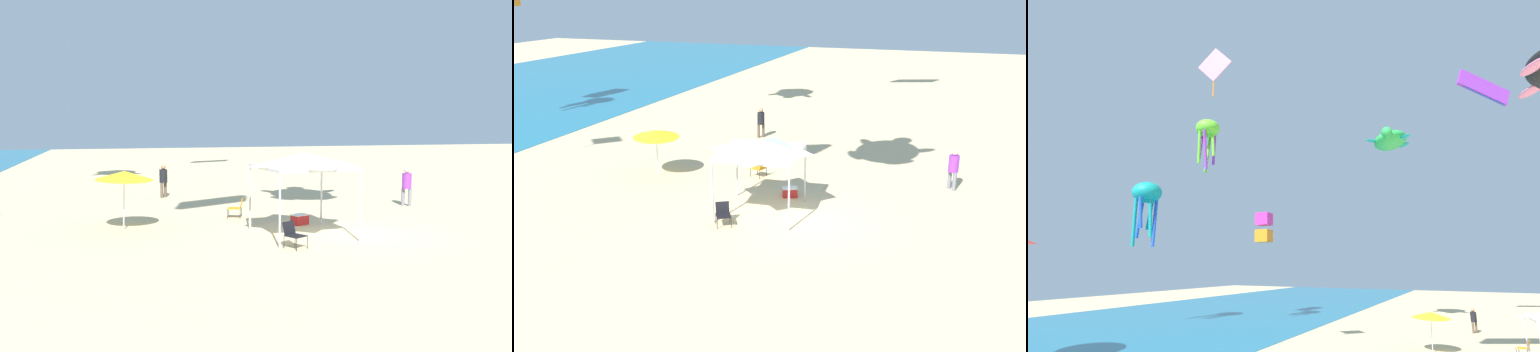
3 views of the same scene
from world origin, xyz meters
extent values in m
cube|color=#D6BC8C|center=(0.00, 0.00, -0.05)|extent=(120.00, 120.00, 0.10)
cylinder|color=#B7B7BC|center=(-1.02, 0.35, 1.17)|extent=(0.07, 0.07, 2.34)
cylinder|color=#B7B7BC|center=(1.90, 0.60, 1.17)|extent=(0.07, 0.07, 2.34)
cylinder|color=#B7B7BC|center=(-1.26, 3.18, 1.17)|extent=(0.07, 0.07, 2.34)
cylinder|color=#B7B7BC|center=(1.66, 3.43, 1.17)|extent=(0.07, 0.07, 2.34)
cube|color=silver|center=(0.32, 1.89, 2.39)|extent=(3.23, 3.15, 0.10)
pyramid|color=silver|center=(0.32, 1.89, 2.64)|extent=(3.17, 3.09, 0.42)
cylinder|color=silver|center=(2.83, 7.83, 1.07)|extent=(0.12, 0.12, 2.14)
cone|color=yellow|center=(2.80, 7.80, 2.00)|extent=(2.07, 2.07, 0.45)
cylinder|color=black|center=(4.57, 3.63, 0.20)|extent=(0.02, 0.02, 0.40)
cylinder|color=black|center=(4.07, 3.79, 0.20)|extent=(0.02, 0.02, 0.40)
cylinder|color=black|center=(4.41, 3.14, 0.20)|extent=(0.02, 0.02, 0.40)
cylinder|color=black|center=(3.91, 3.30, 0.20)|extent=(0.02, 0.02, 0.40)
cube|color=orange|center=(4.24, 3.47, 0.40)|extent=(0.65, 0.65, 0.03)
cube|color=orange|center=(4.15, 3.19, 0.61)|extent=(0.51, 0.28, 0.41)
cylinder|color=black|center=(-1.76, 2.79, 0.20)|extent=(0.02, 0.02, 0.40)
cylinder|color=black|center=(-1.50, 2.34, 0.20)|extent=(0.02, 0.02, 0.40)
cylinder|color=black|center=(-1.32, 3.05, 0.20)|extent=(0.02, 0.02, 0.40)
cylinder|color=black|center=(-1.05, 2.61, 0.20)|extent=(0.02, 0.02, 0.40)
cube|color=black|center=(-1.41, 2.70, 0.40)|extent=(0.71, 0.71, 0.03)
cube|color=black|center=(-1.16, 2.84, 0.61)|extent=(0.36, 0.49, 0.41)
cube|color=red|center=(2.25, 1.33, 0.18)|extent=(0.60, 0.71, 0.36)
cube|color=white|center=(2.25, 1.33, 0.38)|extent=(0.62, 0.73, 0.04)
cylinder|color=brown|center=(10.98, 5.69, 0.39)|extent=(0.15, 0.15, 0.78)
cylinder|color=brown|center=(10.75, 5.89, 0.39)|extent=(0.15, 0.15, 0.78)
cylinder|color=black|center=(10.87, 5.79, 1.11)|extent=(0.40, 0.40, 0.67)
sphere|color=#A87A56|center=(10.87, 5.79, 1.58)|extent=(0.25, 0.25, 0.25)
cylinder|color=slate|center=(5.23, -5.03, 0.41)|extent=(0.16, 0.16, 0.81)
cylinder|color=slate|center=(5.47, -4.82, 0.41)|extent=(0.16, 0.16, 0.81)
cylinder|color=purple|center=(5.35, -4.92, 1.17)|extent=(0.43, 0.43, 0.71)
sphere|color=beige|center=(5.35, -4.92, 1.66)|extent=(0.27, 0.27, 0.27)
camera|label=1|loc=(-17.24, 7.96, 3.99)|focal=38.28mm
camera|label=2|loc=(-18.64, -5.16, 8.29)|focal=39.66mm
camera|label=3|loc=(-20.65, 5.21, 4.66)|focal=26.01mm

